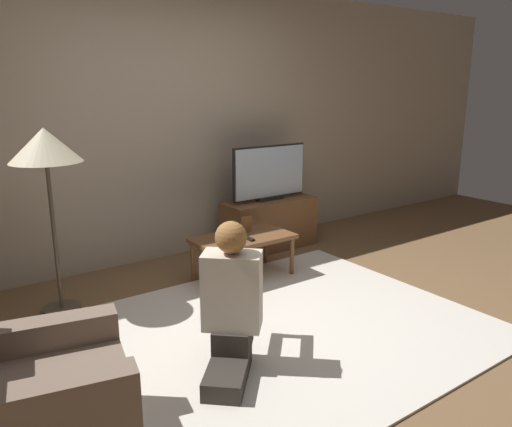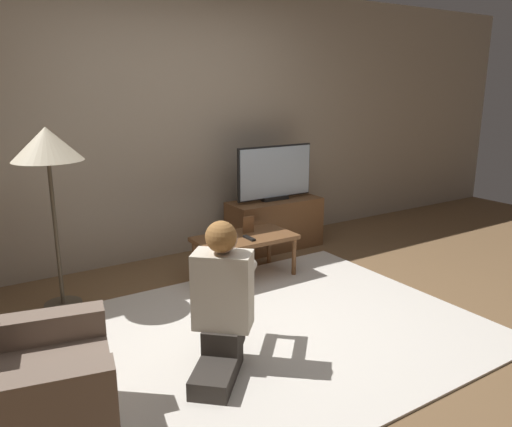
{
  "view_description": "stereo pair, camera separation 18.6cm",
  "coord_description": "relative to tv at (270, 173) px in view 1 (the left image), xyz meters",
  "views": [
    {
      "loc": [
        -1.99,
        -2.48,
        1.66
      ],
      "look_at": [
        0.25,
        0.66,
        0.67
      ],
      "focal_mm": 35.0,
      "sensor_mm": 36.0,
      "label": 1
    },
    {
      "loc": [
        -1.84,
        -2.58,
        1.66
      ],
      "look_at": [
        0.25,
        0.66,
        0.67
      ],
      "focal_mm": 35.0,
      "sensor_mm": 36.0,
      "label": 2
    }
  ],
  "objects": [
    {
      "name": "coffee_table",
      "position": [
        -0.7,
        -0.56,
        -0.46
      ],
      "size": [
        0.86,
        0.48,
        0.39
      ],
      "color": "brown",
      "rests_on": "ground_plane"
    },
    {
      "name": "armchair",
      "position": [
        -2.75,
        -1.86,
        -0.51
      ],
      "size": [
        0.96,
        0.87,
        0.88
      ],
      "rotation": [
        0.0,
        0.0,
        1.36
      ],
      "color": "#7A6656",
      "rests_on": "ground_plane"
    },
    {
      "name": "ground_plane",
      "position": [
        -1.02,
        -1.52,
        -0.8
      ],
      "size": [
        10.0,
        10.0,
        0.0
      ],
      "primitive_type": "plane",
      "color": "brown"
    },
    {
      "name": "rug",
      "position": [
        -1.02,
        -1.52,
        -0.79
      ],
      "size": [
        2.73,
        2.24,
        0.02
      ],
      "color": "silver",
      "rests_on": "ground_plane"
    },
    {
      "name": "wall_back",
      "position": [
        -1.02,
        0.41,
        0.5
      ],
      "size": [
        10.0,
        0.06,
        2.6
      ],
      "color": "tan",
      "rests_on": "ground_plane"
    },
    {
      "name": "remote",
      "position": [
        -0.72,
        -0.65,
        -0.4
      ],
      "size": [
        0.04,
        0.15,
        0.02
      ],
      "color": "black",
      "rests_on": "coffee_table"
    },
    {
      "name": "floor_lamp",
      "position": [
        -2.19,
        -0.3,
        0.4
      ],
      "size": [
        0.5,
        0.5,
        1.38
      ],
      "color": "#4C4233",
      "rests_on": "ground_plane"
    },
    {
      "name": "person_kneeling",
      "position": [
        -1.57,
        -1.72,
        -0.35
      ],
      "size": [
        0.73,
        0.76,
        0.91
      ],
      "rotation": [
        0.0,
        0.0,
        2.4
      ],
      "color": "#332D28",
      "rests_on": "rug"
    },
    {
      "name": "picture_frame",
      "position": [
        -0.62,
        -0.49,
        -0.34
      ],
      "size": [
        0.11,
        0.01,
        0.15
      ],
      "color": "brown",
      "rests_on": "coffee_table"
    },
    {
      "name": "tv",
      "position": [
        0.0,
        0.0,
        0.0
      ],
      "size": [
        0.87,
        0.08,
        0.56
      ],
      "color": "black",
      "rests_on": "tv_stand"
    },
    {
      "name": "tv_stand",
      "position": [
        0.0,
        -0.0,
        -0.54
      ],
      "size": [
        0.99,
        0.39,
        0.51
      ],
      "color": "brown",
      "rests_on": "ground_plane"
    }
  ]
}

